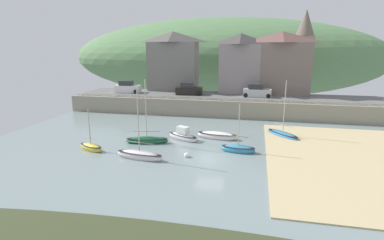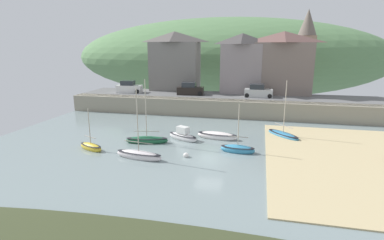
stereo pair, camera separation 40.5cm
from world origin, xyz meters
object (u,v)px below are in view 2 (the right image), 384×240
at_px(sailboat_nearest_shore, 183,136).
at_px(parked_car_near_slipway, 129,88).
at_px(waterfront_building_centre, 242,63).
at_px(waterfront_building_right, 283,63).
at_px(motorboat_with_cabin, 147,140).
at_px(sailboat_far_left, 283,134).
at_px(parked_car_by_wall, 190,90).
at_px(mooring_buoy, 186,155).
at_px(fishing_boat_green, 91,147).
at_px(sailboat_blue_trim, 238,149).
at_px(parked_car_end_of_row, 258,92).
at_px(waterfront_building_left, 175,61).
at_px(church_with_spire, 306,50).
at_px(dinghy_open_wooden, 217,136).
at_px(sailboat_tall_mast, 139,155).

relative_size(sailboat_nearest_shore, parked_car_near_slipway, 0.90).
relative_size(waterfront_building_centre, sailboat_nearest_shore, 2.46).
bearing_deg(waterfront_building_right, parked_car_near_slipway, -169.50).
bearing_deg(motorboat_with_cabin, sailboat_far_left, 9.38).
bearing_deg(parked_car_by_wall, mooring_buoy, -82.67).
xyz_separation_m(sailboat_nearest_shore, sailboat_far_left, (10.65, 3.55, -0.16)).
bearing_deg(waterfront_building_centre, fishing_boat_green, -116.61).
xyz_separation_m(motorboat_with_cabin, parked_car_by_wall, (0.54, 17.63, 2.89)).
relative_size(sailboat_blue_trim, parked_car_end_of_row, 1.19).
bearing_deg(mooring_buoy, motorboat_with_cabin, 147.48).
bearing_deg(parked_car_near_slipway, parked_car_end_of_row, -5.69).
relative_size(sailboat_far_left, mooring_buoy, 12.42).
relative_size(waterfront_building_left, sailboat_far_left, 1.54).
xyz_separation_m(church_with_spire, fishing_boat_green, (-22.87, -29.36, -8.99)).
bearing_deg(waterfront_building_left, motorboat_with_cabin, -81.81).
height_order(church_with_spire, dinghy_open_wooden, church_with_spire).
distance_m(sailboat_far_left, sailboat_blue_trim, 7.76).
height_order(sailboat_nearest_shore, sailboat_far_left, sailboat_far_left).
bearing_deg(dinghy_open_wooden, parked_car_by_wall, 122.15).
bearing_deg(dinghy_open_wooden, motorboat_with_cabin, -147.51).
distance_m(sailboat_nearest_shore, sailboat_far_left, 11.23).
bearing_deg(sailboat_tall_mast, waterfront_building_left, 106.91).
relative_size(waterfront_building_right, dinghy_open_wooden, 2.10).
bearing_deg(mooring_buoy, fishing_boat_green, -179.72).
xyz_separation_m(dinghy_open_wooden, parked_car_by_wall, (-6.41, 14.52, 2.91)).
height_order(waterfront_building_left, sailboat_nearest_shore, waterfront_building_left).
bearing_deg(waterfront_building_right, parked_car_by_wall, -162.15).
xyz_separation_m(motorboat_with_cabin, parked_car_near_slipway, (-9.76, 17.63, 2.89)).
distance_m(dinghy_open_wooden, parked_car_by_wall, 16.13).
distance_m(sailboat_nearest_shore, motorboat_with_cabin, 3.89).
relative_size(fishing_boat_green, sailboat_tall_mast, 0.64).
bearing_deg(parked_car_near_slipway, sailboat_tall_mast, -69.82).
height_order(parked_car_end_of_row, mooring_buoy, parked_car_end_of_row).
xyz_separation_m(dinghy_open_wooden, motorboat_with_cabin, (-6.95, -3.12, 0.01)).
distance_m(fishing_boat_green, dinghy_open_wooden, 13.14).
relative_size(waterfront_building_left, parked_car_near_slipway, 2.31).
height_order(sailboat_far_left, parked_car_near_slipway, sailboat_far_left).
bearing_deg(mooring_buoy, waterfront_building_right, 69.37).
height_order(sailboat_far_left, parked_car_end_of_row, sailboat_far_left).
bearing_deg(church_with_spire, motorboat_with_cabin, -125.01).
xyz_separation_m(sailboat_nearest_shore, mooring_buoy, (1.60, -5.10, -0.24)).
relative_size(sailboat_far_left, parked_car_end_of_row, 1.56).
xyz_separation_m(waterfront_building_centre, parked_car_by_wall, (-7.60, -4.50, -3.99)).
bearing_deg(sailboat_far_left, mooring_buoy, -87.87).
height_order(sailboat_nearest_shore, parked_car_by_wall, parked_car_by_wall).
xyz_separation_m(sailboat_far_left, parked_car_near_slipway, (-23.80, 12.16, 2.96)).
bearing_deg(sailboat_blue_trim, dinghy_open_wooden, 128.01).
relative_size(waterfront_building_centre, sailboat_far_left, 1.48).
distance_m(waterfront_building_right, sailboat_far_left, 18.10).
bearing_deg(parked_car_end_of_row, sailboat_tall_mast, -114.38).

